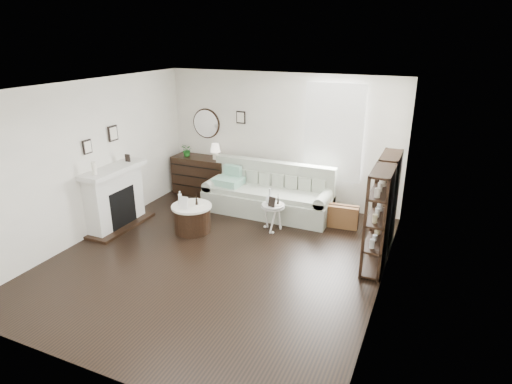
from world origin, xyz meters
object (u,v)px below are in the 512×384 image
at_px(sofa, 269,197).
at_px(dresser, 202,175).
at_px(pedestal_table, 273,207).
at_px(drum_table, 192,218).

distance_m(sofa, dresser, 1.82).
distance_m(dresser, pedestal_table, 2.47).
height_order(dresser, drum_table, dresser).
bearing_deg(dresser, drum_table, -64.78).
distance_m(sofa, drum_table, 1.68).
bearing_deg(drum_table, dresser, 115.22).
relative_size(sofa, dresser, 2.01).
bearing_deg(pedestal_table, dresser, 151.75).
height_order(sofa, drum_table, sofa).
distance_m(dresser, drum_table, 1.98).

